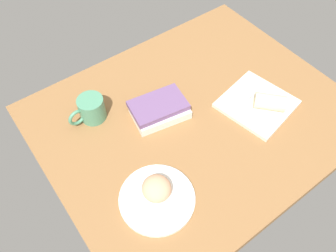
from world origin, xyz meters
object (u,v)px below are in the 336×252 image
at_px(square_plate, 257,104).
at_px(book_stack, 159,109).
at_px(round_plate, 157,199).
at_px(breakfast_wrap, 270,102).
at_px(sauce_cup, 245,94).
at_px(scone_pastry, 157,188).
at_px(coffee_mug, 91,109).

bearing_deg(square_plate, book_stack, -29.61).
relative_size(round_plate, breakfast_wrap, 2.13).
height_order(sauce_cup, breakfast_wrap, breakfast_wrap).
bearing_deg(scone_pastry, book_stack, -126.89).
xyz_separation_m(round_plate, breakfast_wrap, (-0.54, -0.05, 0.04)).
bearing_deg(round_plate, coffee_mug, -90.00).
distance_m(square_plate, breakfast_wrap, 0.06).
xyz_separation_m(scone_pastry, sauce_cup, (-0.49, -0.13, -0.02)).
bearing_deg(square_plate, breakfast_wrap, 111.30).
bearing_deg(round_plate, sauce_cup, -164.42).
bearing_deg(round_plate, square_plate, -170.20).
distance_m(sauce_cup, book_stack, 0.33).
xyz_separation_m(scone_pastry, coffee_mug, (0.01, -0.39, 0.00)).
bearing_deg(book_stack, scone_pastry, 53.11).
height_order(sauce_cup, book_stack, book_stack).
distance_m(scone_pastry, square_plate, 0.52).
xyz_separation_m(book_stack, coffee_mug, (0.20, -0.13, 0.02)).
xyz_separation_m(scone_pastry, book_stack, (-0.19, -0.26, -0.02)).
xyz_separation_m(square_plate, coffee_mug, (0.52, -0.31, 0.04)).
bearing_deg(sauce_cup, round_plate, 15.58).
xyz_separation_m(sauce_cup, breakfast_wrap, (-0.04, 0.09, 0.02)).
height_order(scone_pastry, square_plate, scone_pastry).
bearing_deg(sauce_cup, scone_pastry, 14.39).
height_order(square_plate, sauce_cup, sauce_cup).
relative_size(scone_pastry, coffee_mug, 0.65).
bearing_deg(sauce_cup, square_plate, 111.30).
relative_size(sauce_cup, book_stack, 0.24).
distance_m(scone_pastry, sauce_cup, 0.51).
bearing_deg(scone_pastry, sauce_cup, -165.61).
bearing_deg(square_plate, sauce_cup, -68.70).
distance_m(book_stack, coffee_mug, 0.24).
bearing_deg(scone_pastry, square_plate, -171.51).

